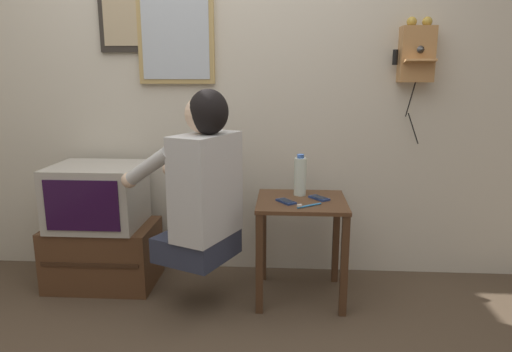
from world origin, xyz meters
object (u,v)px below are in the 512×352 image
at_px(wall_mirror, 176,37).
at_px(toothbrush, 307,206).
at_px(cell_phone_held, 286,201).
at_px(person, 202,183).
at_px(cell_phone_spare, 319,198).
at_px(framed_picture, 132,7).
at_px(wall_phone_antique, 417,53).
at_px(television, 97,196).
at_px(water_bottle, 300,176).

xyz_separation_m(wall_mirror, toothbrush, (0.81, -0.51, -0.92)).
bearing_deg(cell_phone_held, person, 158.74).
bearing_deg(cell_phone_spare, framed_picture, 124.20).
bearing_deg(framed_picture, wall_phone_antique, -1.46).
relative_size(framed_picture, cell_phone_spare, 4.06).
distance_m(television, cell_phone_spare, 1.35).
height_order(television, toothbrush, television).
distance_m(cell_phone_held, water_bottle, 0.22).
relative_size(cell_phone_held, cell_phone_spare, 1.01).
bearing_deg(water_bottle, wall_phone_antique, 18.18).
xyz_separation_m(person, television, (-0.70, 0.26, -0.15)).
relative_size(wall_phone_antique, water_bottle, 3.04).
distance_m(person, toothbrush, 0.59).
bearing_deg(framed_picture, toothbrush, -25.41).
distance_m(television, framed_picture, 1.19).
relative_size(cell_phone_held, water_bottle, 0.55).
relative_size(wall_phone_antique, cell_phone_held, 5.54).
distance_m(person, wall_phone_antique, 1.50).
bearing_deg(framed_picture, cell_phone_held, -24.27).
bearing_deg(water_bottle, toothbrush, -81.98).
xyz_separation_m(wall_phone_antique, cell_phone_spare, (-0.58, -0.31, -0.82)).
relative_size(wall_phone_antique, framed_picture, 1.38).
bearing_deg(person, toothbrush, -61.80).
height_order(wall_mirror, cell_phone_spare, wall_mirror).
bearing_deg(toothbrush, wall_mirror, 22.24).
height_order(cell_phone_held, toothbrush, toothbrush).
xyz_separation_m(cell_phone_held, water_bottle, (0.08, 0.17, 0.11)).
distance_m(wall_phone_antique, water_bottle, 1.01).
relative_size(water_bottle, toothbrush, 1.79).
xyz_separation_m(framed_picture, cell_phone_spare, (1.16, -0.35, -1.11)).
bearing_deg(person, cell_phone_held, -51.18).
relative_size(person, wall_phone_antique, 1.25).
bearing_deg(television, wall_phone_antique, 7.31).
xyz_separation_m(wall_mirror, cell_phone_held, (0.70, -0.43, -0.92)).
distance_m(person, television, 0.76).
xyz_separation_m(cell_phone_held, toothbrush, (0.12, -0.08, 0.00)).
relative_size(cell_phone_spare, toothbrush, 0.97).
bearing_deg(framed_picture, television, -122.66).
xyz_separation_m(television, framed_picture, (0.19, 0.29, 1.13)).
distance_m(person, wall_mirror, 1.00).
height_order(person, toothbrush, person).
xyz_separation_m(wall_phone_antique, cell_phone_held, (-0.77, -0.39, -0.82)).
relative_size(television, cell_phone_spare, 3.92).
bearing_deg(television, cell_phone_held, -7.19).
relative_size(person, cell_phone_held, 6.90).
bearing_deg(cell_phone_held, water_bottle, 28.12).
relative_size(cell_phone_held, toothbrush, 0.98).
height_order(person, television, person).
xyz_separation_m(wall_phone_antique, framed_picture, (-1.73, 0.04, 0.28)).
xyz_separation_m(framed_picture, water_bottle, (1.05, -0.27, -1.00)).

